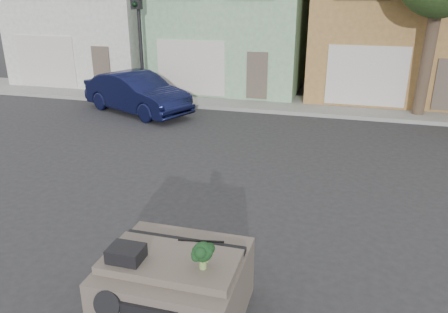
% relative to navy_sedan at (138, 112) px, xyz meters
% --- Properties ---
extents(ground_plane, '(120.00, 120.00, 0.00)m').
position_rel_navy_sedan_xyz_m(ground_plane, '(5.92, -7.78, 0.00)').
color(ground_plane, '#303033').
rests_on(ground_plane, ground).
extents(sidewalk, '(40.00, 3.00, 0.15)m').
position_rel_navy_sedan_xyz_m(sidewalk, '(5.92, 2.72, 0.07)').
color(sidewalk, gray).
rests_on(sidewalk, ground).
extents(townhouse_white, '(7.20, 8.20, 7.55)m').
position_rel_navy_sedan_xyz_m(townhouse_white, '(-5.08, 6.72, 3.77)').
color(townhouse_white, silver).
rests_on(townhouse_white, ground).
extents(townhouse_mint, '(7.20, 8.20, 7.55)m').
position_rel_navy_sedan_xyz_m(townhouse_mint, '(2.42, 6.72, 3.77)').
color(townhouse_mint, '#8AB78A').
rests_on(townhouse_mint, ground).
extents(townhouse_tan, '(7.20, 8.20, 7.55)m').
position_rel_navy_sedan_xyz_m(townhouse_tan, '(9.92, 6.72, 3.77)').
color(townhouse_tan, '#A47841').
rests_on(townhouse_tan, ground).
extents(navy_sedan, '(5.19, 3.61, 1.62)m').
position_rel_navy_sedan_xyz_m(navy_sedan, '(0.00, 0.00, 0.00)').
color(navy_sedan, '#0F1338').
rests_on(navy_sedan, ground).
extents(traffic_signal, '(0.40, 0.40, 5.10)m').
position_rel_navy_sedan_xyz_m(traffic_signal, '(-0.58, 1.72, 2.55)').
color(traffic_signal, black).
rests_on(traffic_signal, ground).
extents(tree_near, '(4.40, 4.00, 8.50)m').
position_rel_navy_sedan_xyz_m(tree_near, '(10.92, 2.02, 4.25)').
color(tree_near, '#29401B').
rests_on(tree_near, ground).
extents(car_dashboard, '(2.00, 1.80, 1.12)m').
position_rel_navy_sedan_xyz_m(car_dashboard, '(5.92, -10.78, 0.56)').
color(car_dashboard, '#64594E').
rests_on(car_dashboard, ground).
extents(instrument_hump, '(0.48, 0.38, 0.20)m').
position_rel_navy_sedan_xyz_m(instrument_hump, '(5.34, -11.13, 1.22)').
color(instrument_hump, black).
rests_on(instrument_hump, car_dashboard).
extents(wiper_arm, '(0.69, 0.15, 0.02)m').
position_rel_navy_sedan_xyz_m(wiper_arm, '(6.20, -10.40, 1.13)').
color(wiper_arm, black).
rests_on(wiper_arm, car_dashboard).
extents(broccoli, '(0.47, 0.47, 0.40)m').
position_rel_navy_sedan_xyz_m(broccoli, '(6.44, -11.03, 1.32)').
color(broccoli, black).
rests_on(broccoli, car_dashboard).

